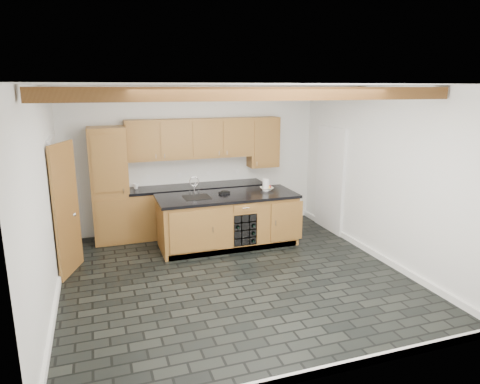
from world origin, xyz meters
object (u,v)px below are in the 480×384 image
object	(u,v)px
island	(228,220)
paper_towel	(266,185)
fruit_bowl	(267,189)
kitchen_scale	(224,192)

from	to	relation	value
island	paper_towel	size ratio (longest dim) A/B	11.40
island	fruit_bowl	xyz separation A→B (m)	(0.78, 0.11, 0.49)
fruit_bowl	paper_towel	distance (m)	0.09
fruit_bowl	kitchen_scale	bearing A→B (deg)	-179.31
kitchen_scale	fruit_bowl	xyz separation A→B (m)	(0.82, 0.01, 0.00)
island	paper_towel	bearing A→B (deg)	6.04
island	kitchen_scale	bearing A→B (deg)	108.81
fruit_bowl	paper_towel	world-z (taller)	paper_towel
paper_towel	fruit_bowl	bearing A→B (deg)	46.18
island	kitchen_scale	world-z (taller)	kitchen_scale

